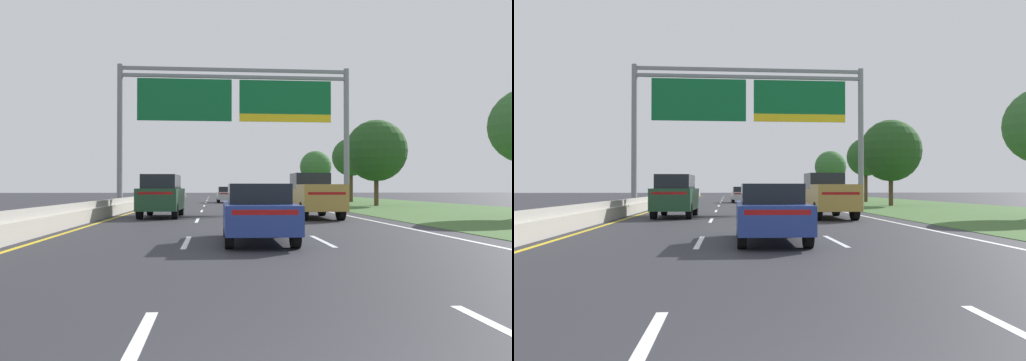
% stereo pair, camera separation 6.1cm
% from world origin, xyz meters
% --- Properties ---
extents(ground_plane, '(220.00, 220.00, 0.00)m').
position_xyz_m(ground_plane, '(0.00, 35.00, 0.00)').
color(ground_plane, '#2B2B30').
extents(lane_striping, '(11.96, 106.00, 0.01)m').
position_xyz_m(lane_striping, '(0.00, 34.54, 0.00)').
color(lane_striping, white).
rests_on(lane_striping, ground).
extents(grass_verge_right, '(14.00, 110.00, 0.02)m').
position_xyz_m(grass_verge_right, '(13.95, 35.00, 0.01)').
color(grass_verge_right, '#3D602D').
rests_on(grass_verge_right, ground).
extents(median_barrier_concrete, '(0.60, 110.00, 0.85)m').
position_xyz_m(median_barrier_concrete, '(-6.60, 35.00, 0.35)').
color(median_barrier_concrete, '#A8A399').
rests_on(median_barrier_concrete, ground).
extents(overhead_sign_gantry, '(15.06, 0.42, 9.35)m').
position_xyz_m(overhead_sign_gantry, '(0.30, 29.08, 6.67)').
color(overhead_sign_gantry, gray).
rests_on(overhead_sign_gantry, ground).
extents(pickup_truck_gold, '(2.09, 5.43, 2.20)m').
position_xyz_m(pickup_truck_gold, '(3.74, 20.99, 1.07)').
color(pickup_truck_gold, '#A38438').
rests_on(pickup_truck_gold, ground).
extents(car_black_right_lane_sedan, '(1.89, 4.43, 1.57)m').
position_xyz_m(car_black_right_lane_sedan, '(3.78, 41.49, 0.82)').
color(car_black_right_lane_sedan, black).
rests_on(car_black_right_lane_sedan, ground).
extents(car_darkgreen_left_lane_suv, '(2.02, 4.75, 2.11)m').
position_xyz_m(car_darkgreen_left_lane_suv, '(-3.70, 22.16, 1.10)').
color(car_darkgreen_left_lane_suv, '#193D23').
rests_on(car_darkgreen_left_lane_suv, ground).
extents(car_silver_centre_lane_sedan, '(1.91, 4.44, 1.57)m').
position_xyz_m(car_silver_centre_lane_sedan, '(0.18, 46.44, 0.82)').
color(car_silver_centre_lane_sedan, '#B2B5BA').
rests_on(car_silver_centre_lane_sedan, ground).
extents(car_blue_centre_lane_sedan, '(1.87, 4.42, 1.57)m').
position_xyz_m(car_blue_centre_lane_sedan, '(0.06, 10.47, 0.82)').
color(car_blue_centre_lane_sedan, navy).
rests_on(car_blue_centre_lane_sedan, ground).
extents(roadside_tree_mid, '(4.99, 4.99, 6.97)m').
position_xyz_m(roadside_tree_mid, '(12.04, 36.22, 4.47)').
color(roadside_tree_mid, '#4C3823').
rests_on(roadside_tree_mid, ground).
extents(roadside_tree_far, '(3.90, 3.90, 6.57)m').
position_xyz_m(roadside_tree_far, '(12.96, 46.80, 4.60)').
color(roadside_tree_far, '#4C3823').
rests_on(roadside_tree_far, ground).
extents(roadside_tree_distant, '(4.13, 4.13, 6.30)m').
position_xyz_m(roadside_tree_distant, '(12.24, 61.03, 4.22)').
color(roadside_tree_distant, '#4C3823').
rests_on(roadside_tree_distant, ground).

